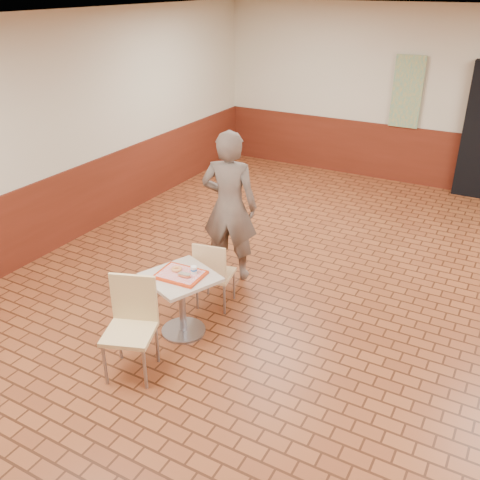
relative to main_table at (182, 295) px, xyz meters
The scene contains 11 objects.
room_shell 1.88m from the main_table, 29.43° to the left, with size 8.01×10.01×3.01m.
wainscot_band 1.56m from the main_table, 29.43° to the left, with size 8.00×10.00×1.00m.
promo_poster 5.87m from the main_table, 82.46° to the left, with size 0.50×0.03×1.20m, color gray.
main_table is the anchor object (origin of this frame).
chair_main_front 0.70m from the main_table, 95.94° to the right, with size 0.56×0.56×0.94m.
chair_main_back 0.56m from the main_table, 86.76° to the left, with size 0.44×0.44×0.81m.
customer 1.38m from the main_table, 97.86° to the left, with size 0.67×0.44×1.83m, color #64564D.
serving_tray 0.23m from the main_table, ahead, with size 0.45×0.35×0.03m.
ring_donut 0.27m from the main_table, 155.82° to the left, with size 0.11×0.11×0.03m, color #EC9856.
long_john_donut 0.28m from the main_table, 27.51° to the right, with size 0.14×0.08×0.04m.
paper_cup 0.32m from the main_table, 28.18° to the left, with size 0.06×0.06×0.08m.
Camera 1 is at (1.40, -4.51, 3.33)m, focal length 40.00 mm.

